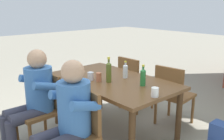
{
  "coord_description": "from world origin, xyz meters",
  "views": [
    {
      "loc": [
        2.28,
        -2.0,
        1.66
      ],
      "look_at": [
        0.0,
        0.0,
        0.87
      ],
      "focal_mm": 40.17,
      "sensor_mm": 36.0,
      "label": 1
    }
  ],
  "objects_px": {
    "chair_near_left": "(43,106)",
    "cup_white": "(155,92)",
    "dining_table": "(112,86)",
    "cup_terracotta": "(99,77)",
    "person_in_white_shirt": "(67,115)",
    "chair_far_right": "(172,93)",
    "cup_glass": "(91,76)",
    "chair_near_right": "(78,128)",
    "person_in_plaid_shirt": "(33,95)",
    "bottle_clear": "(125,71)",
    "bottle_olive": "(109,71)",
    "chair_far_left": "(133,81)",
    "bottle_green": "(143,77)"
  },
  "relations": [
    {
      "from": "dining_table",
      "to": "cup_terracotta",
      "type": "bearing_deg",
      "value": -102.21
    },
    {
      "from": "chair_far_left",
      "to": "cup_terracotta",
      "type": "distance_m",
      "value": 1.06
    },
    {
      "from": "bottle_clear",
      "to": "cup_terracotta",
      "type": "distance_m",
      "value": 0.37
    },
    {
      "from": "chair_near_right",
      "to": "cup_glass",
      "type": "bearing_deg",
      "value": 133.72
    },
    {
      "from": "cup_glass",
      "to": "cup_white",
      "type": "height_order",
      "value": "cup_glass"
    },
    {
      "from": "chair_far_left",
      "to": "cup_white",
      "type": "bearing_deg",
      "value": -37.34
    },
    {
      "from": "cup_glass",
      "to": "cup_white",
      "type": "xyz_separation_m",
      "value": [
        0.9,
        0.14,
        -0.0
      ]
    },
    {
      "from": "person_in_plaid_shirt",
      "to": "cup_glass",
      "type": "xyz_separation_m",
      "value": [
        0.23,
        0.66,
        0.15
      ]
    },
    {
      "from": "chair_near_right",
      "to": "cup_white",
      "type": "distance_m",
      "value": 0.85
    },
    {
      "from": "cup_white",
      "to": "cup_glass",
      "type": "bearing_deg",
      "value": -171.01
    },
    {
      "from": "chair_far_right",
      "to": "cup_white",
      "type": "distance_m",
      "value": 0.99
    },
    {
      "from": "chair_far_right",
      "to": "chair_far_left",
      "type": "xyz_separation_m",
      "value": [
        -0.75,
        -0.0,
        0.0
      ]
    },
    {
      "from": "dining_table",
      "to": "bottle_green",
      "type": "relative_size",
      "value": 6.61
    },
    {
      "from": "bottle_clear",
      "to": "person_in_white_shirt",
      "type": "bearing_deg",
      "value": -73.82
    },
    {
      "from": "chair_near_right",
      "to": "person_in_plaid_shirt",
      "type": "distance_m",
      "value": 0.78
    },
    {
      "from": "bottle_clear",
      "to": "cup_white",
      "type": "height_order",
      "value": "bottle_clear"
    },
    {
      "from": "dining_table",
      "to": "bottle_olive",
      "type": "bearing_deg",
      "value": -59.01
    },
    {
      "from": "person_in_plaid_shirt",
      "to": "bottle_clear",
      "type": "relative_size",
      "value": 5.32
    },
    {
      "from": "chair_far_left",
      "to": "person_in_white_shirt",
      "type": "xyz_separation_m",
      "value": [
        0.74,
        -1.66,
        0.17
      ]
    },
    {
      "from": "bottle_olive",
      "to": "cup_glass",
      "type": "xyz_separation_m",
      "value": [
        -0.21,
        -0.12,
        -0.08
      ]
    },
    {
      "from": "bottle_olive",
      "to": "person_in_white_shirt",
      "type": "bearing_deg",
      "value": -68.45
    },
    {
      "from": "chair_near_right",
      "to": "dining_table",
      "type": "bearing_deg",
      "value": 116.07
    },
    {
      "from": "chair_far_right",
      "to": "cup_glass",
      "type": "distance_m",
      "value": 1.18
    },
    {
      "from": "person_in_white_shirt",
      "to": "cup_glass",
      "type": "bearing_deg",
      "value": 128.17
    },
    {
      "from": "bottle_olive",
      "to": "cup_terracotta",
      "type": "xyz_separation_m",
      "value": [
        -0.11,
        -0.07,
        -0.08
      ]
    },
    {
      "from": "chair_near_right",
      "to": "bottle_clear",
      "type": "bearing_deg",
      "value": 108.35
    },
    {
      "from": "bottle_green",
      "to": "chair_near_left",
      "type": "bearing_deg",
      "value": -132.91
    },
    {
      "from": "dining_table",
      "to": "person_in_white_shirt",
      "type": "bearing_deg",
      "value": -67.2
    },
    {
      "from": "chair_near_left",
      "to": "cup_white",
      "type": "relative_size",
      "value": 8.82
    },
    {
      "from": "chair_far_right",
      "to": "cup_white",
      "type": "relative_size",
      "value": 8.82
    },
    {
      "from": "chair_near_left",
      "to": "person_in_white_shirt",
      "type": "relative_size",
      "value": 0.74
    },
    {
      "from": "chair_far_right",
      "to": "bottle_olive",
      "type": "height_order",
      "value": "bottle_olive"
    },
    {
      "from": "person_in_plaid_shirt",
      "to": "bottle_clear",
      "type": "bearing_deg",
      "value": 67.43
    },
    {
      "from": "chair_near_left",
      "to": "chair_far_left",
      "type": "xyz_separation_m",
      "value": [
        0.0,
        1.55,
        0.0
      ]
    },
    {
      "from": "bottle_olive",
      "to": "bottle_green",
      "type": "height_order",
      "value": "bottle_olive"
    },
    {
      "from": "bottle_olive",
      "to": "chair_far_left",
      "type": "bearing_deg",
      "value": 116.25
    },
    {
      "from": "person_in_white_shirt",
      "to": "cup_terracotta",
      "type": "distance_m",
      "value": 0.83
    },
    {
      "from": "dining_table",
      "to": "cup_white",
      "type": "height_order",
      "value": "cup_white"
    },
    {
      "from": "person_in_white_shirt",
      "to": "bottle_clear",
      "type": "distance_m",
      "value": 1.12
    },
    {
      "from": "chair_near_right",
      "to": "chair_far_right",
      "type": "distance_m",
      "value": 1.56
    },
    {
      "from": "chair_near_left",
      "to": "bottle_olive",
      "type": "xyz_separation_m",
      "value": [
        0.44,
        0.67,
        0.4
      ]
    },
    {
      "from": "chair_near_left",
      "to": "cup_glass",
      "type": "height_order",
      "value": "chair_near_left"
    },
    {
      "from": "bottle_olive",
      "to": "bottle_clear",
      "type": "distance_m",
      "value": 0.28
    },
    {
      "from": "person_in_white_shirt",
      "to": "cup_glass",
      "type": "relative_size",
      "value": 11.52
    },
    {
      "from": "chair_near_right",
      "to": "bottle_clear",
      "type": "xyz_separation_m",
      "value": [
        -0.31,
        0.95,
        0.36
      ]
    },
    {
      "from": "chair_far_left",
      "to": "person_in_white_shirt",
      "type": "bearing_deg",
      "value": -65.9
    },
    {
      "from": "bottle_clear",
      "to": "cup_glass",
      "type": "distance_m",
      "value": 0.45
    },
    {
      "from": "dining_table",
      "to": "chair_near_left",
      "type": "relative_size",
      "value": 1.9
    },
    {
      "from": "dining_table",
      "to": "person_in_plaid_shirt",
      "type": "bearing_deg",
      "value": -112.8
    },
    {
      "from": "cup_white",
      "to": "person_in_white_shirt",
      "type": "bearing_deg",
      "value": -115.73
    }
  ]
}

